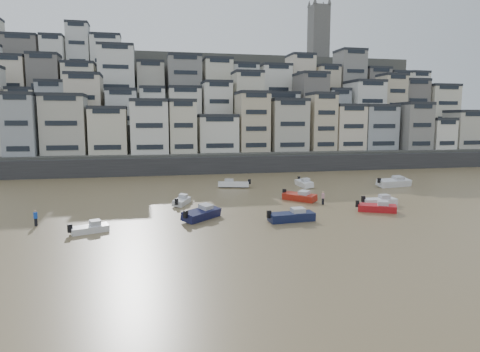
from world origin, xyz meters
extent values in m
plane|color=olive|center=(0.00, 0.00, 0.00)|extent=(400.00, 400.00, 0.00)
cube|color=#38383A|center=(10.00, 65.00, 1.75)|extent=(140.00, 3.00, 3.50)
cube|color=#4C4C47|center=(15.00, 72.00, 2.00)|extent=(140.00, 14.00, 4.00)
cube|color=#4C4C47|center=(15.00, 84.00, 5.00)|extent=(140.00, 14.00, 10.00)
cube|color=#4C4C47|center=(15.00, 96.00, 9.00)|extent=(140.00, 14.00, 18.00)
cube|color=#4C4C47|center=(15.00, 108.00, 13.00)|extent=(140.00, 16.00, 26.00)
cube|color=#4C4C47|center=(15.00, 122.00, 16.00)|extent=(140.00, 18.00, 32.00)
cube|color=#66635E|center=(55.00, 120.00, 41.00)|extent=(6.00, 6.00, 18.00)
camera|label=1|loc=(-4.54, -23.34, 11.18)|focal=32.00mm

